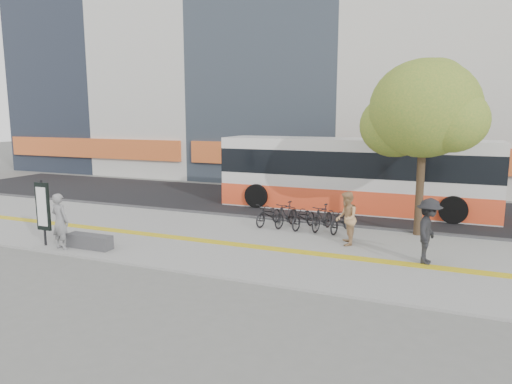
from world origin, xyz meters
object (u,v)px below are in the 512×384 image
at_px(bus, 353,176).
at_px(street_tree, 424,111).
at_px(bench, 90,241).
at_px(seated_woman, 60,221).
at_px(signboard, 43,207).
at_px(pedestrian_tan, 346,218).
at_px(pedestrian_dark, 428,231).

bearing_deg(bus, street_tree, -50.29).
height_order(bench, seated_woman, seated_woman).
relative_size(bench, bus, 0.13).
bearing_deg(bench, bus, 55.27).
distance_m(signboard, pedestrian_tan, 10.05).
xyz_separation_m(seated_woman, pedestrian_tan, (8.46, 3.99, -0.01)).
bearing_deg(pedestrian_tan, street_tree, 126.02).
xyz_separation_m(signboard, pedestrian_dark, (11.86, 2.83, -0.32)).
bearing_deg(bus, pedestrian_tan, -81.32).
height_order(signboard, pedestrian_dark, signboard).
distance_m(street_tree, seated_woman, 12.87).
distance_m(bench, seated_woman, 1.13).
height_order(signboard, pedestrian_tan, signboard).
distance_m(bench, pedestrian_tan, 8.48).
bearing_deg(street_tree, bus, 129.71).
relative_size(bench, pedestrian_dark, 0.83).
relative_size(seated_woman, pedestrian_dark, 0.94).
bearing_deg(seated_woman, signboard, -0.26).
xyz_separation_m(signboard, bus, (8.32, 10.01, 0.22)).
relative_size(bench, street_tree, 0.25).
bearing_deg(pedestrian_dark, bench, 109.64).
xyz_separation_m(street_tree, bus, (-3.06, 3.68, -2.92)).
bearing_deg(signboard, bus, 50.24).
distance_m(bus, seated_woman, 12.61).
height_order(street_tree, seated_woman, street_tree).
relative_size(bench, seated_woman, 0.88).
xyz_separation_m(bench, street_tree, (9.78, 6.02, 4.21)).
relative_size(seated_woman, pedestrian_tan, 1.01).
height_order(signboard, bus, bus).
relative_size(street_tree, pedestrian_tan, 3.50).
relative_size(signboard, pedestrian_tan, 1.22).
height_order(bus, pedestrian_tan, bus).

